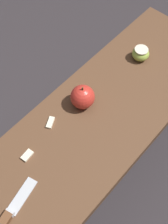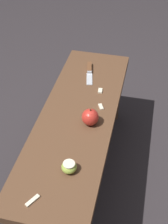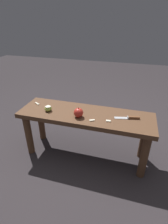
{
  "view_description": "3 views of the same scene",
  "coord_description": "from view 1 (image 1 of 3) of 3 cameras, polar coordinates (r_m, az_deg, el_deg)",
  "views": [
    {
      "loc": [
        -0.39,
        -0.31,
        1.33
      ],
      "look_at": [
        0.0,
        0.03,
        0.49
      ],
      "focal_mm": 50.0,
      "sensor_mm": 36.0,
      "label": 1
    },
    {
      "loc": [
        1.08,
        0.28,
        1.48
      ],
      "look_at": [
        0.0,
        0.03,
        0.49
      ],
      "focal_mm": 50.0,
      "sensor_mm": 36.0,
      "label": 2
    },
    {
      "loc": [
        -0.36,
        1.27,
        1.21
      ],
      "look_at": [
        0.0,
        0.03,
        0.49
      ],
      "focal_mm": 28.0,
      "sensor_mm": 36.0,
      "label": 3
    }
  ],
  "objects": [
    {
      "name": "knife",
      "position": [
        0.91,
        -14.16,
        -18.56
      ],
      "size": [
        0.21,
        0.07,
        0.02
      ],
      "rotation": [
        0.0,
        0.0,
        0.22
      ],
      "color": "#B7BABF",
      "rests_on": "wooden_bench"
    },
    {
      "name": "apple_slice_near_knife",
      "position": [
        1.01,
        -6.17,
        -1.93
      ],
      "size": [
        0.05,
        0.03,
        0.01
      ],
      "color": "beige",
      "rests_on": "wooden_bench"
    },
    {
      "name": "wooden_bench",
      "position": [
        1.08,
        1.27,
        -4.48
      ],
      "size": [
        1.18,
        0.36,
        0.46
      ],
      "color": "brown",
      "rests_on": "ground_plane"
    },
    {
      "name": "ground_plane",
      "position": [
        1.42,
        0.98,
        -11.45
      ],
      "size": [
        8.0,
        8.0,
        0.0
      ],
      "primitive_type": "plane",
      "color": "#2D282B"
    },
    {
      "name": "apple_cut",
      "position": [
        1.17,
        10.31,
        10.48
      ],
      "size": [
        0.06,
        0.06,
        0.05
      ],
      "color": "#9EB747",
      "rests_on": "wooden_bench"
    },
    {
      "name": "apple_whole",
      "position": [
        1.01,
        -0.25,
        2.79
      ],
      "size": [
        0.08,
        0.08,
        0.09
      ],
      "color": "red",
      "rests_on": "wooden_bench"
    },
    {
      "name": "apple_slice_center",
      "position": [
        0.96,
        -10.34,
        -7.8
      ],
      "size": [
        0.04,
        0.02,
        0.01
      ],
      "color": "beige",
      "rests_on": "wooden_bench"
    }
  ]
}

